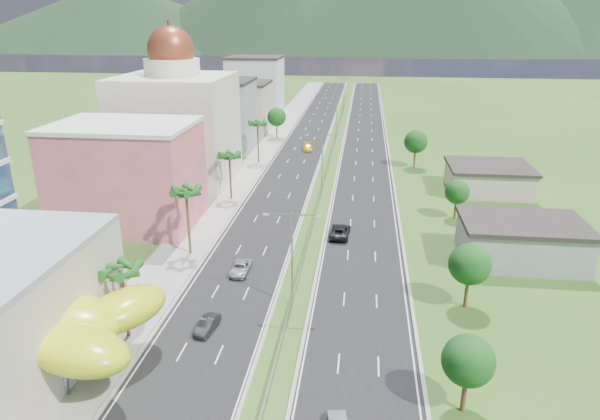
% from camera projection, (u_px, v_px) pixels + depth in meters
% --- Properties ---
extents(ground, '(500.00, 500.00, 0.00)m').
position_uv_depth(ground, '(278.00, 359.00, 50.04)').
color(ground, '#2D5119').
rests_on(ground, ground).
extents(road_left, '(11.00, 260.00, 0.04)m').
position_uv_depth(road_left, '(305.00, 143.00, 134.83)').
color(road_left, black).
rests_on(road_left, ground).
extents(road_right, '(11.00, 260.00, 0.04)m').
position_uv_depth(road_right, '(365.00, 145.00, 133.15)').
color(road_right, black).
rests_on(road_right, ground).
extents(sidewalk_left, '(7.00, 260.00, 0.12)m').
position_uv_depth(sidewalk_left, '(268.00, 142.00, 135.89)').
color(sidewalk_left, gray).
rests_on(sidewalk_left, ground).
extents(median_guardrail, '(0.10, 216.06, 0.76)m').
position_uv_depth(median_guardrail, '(330.00, 160.00, 116.98)').
color(median_guardrail, gray).
rests_on(median_guardrail, ground).
extents(streetlight_median_b, '(6.04, 0.25, 11.00)m').
position_uv_depth(streetlight_median_b, '(292.00, 250.00, 57.06)').
color(streetlight_median_b, gray).
rests_on(streetlight_median_b, ground).
extents(streetlight_median_c, '(6.04, 0.25, 11.00)m').
position_uv_depth(streetlight_median_c, '(322.00, 157.00, 94.37)').
color(streetlight_median_c, gray).
rests_on(streetlight_median_c, ground).
extents(streetlight_median_d, '(6.04, 0.25, 11.00)m').
position_uv_depth(streetlight_median_d, '(336.00, 114.00, 136.35)').
color(streetlight_median_d, gray).
rests_on(streetlight_median_d, ground).
extents(streetlight_median_e, '(6.04, 0.25, 11.00)m').
position_uv_depth(streetlight_median_e, '(344.00, 91.00, 178.33)').
color(streetlight_median_e, gray).
rests_on(streetlight_median_e, ground).
extents(lime_canopy, '(18.00, 15.00, 7.40)m').
position_uv_depth(lime_canopy, '(45.00, 322.00, 46.85)').
color(lime_canopy, '#B8C413').
rests_on(lime_canopy, ground).
extents(pink_shophouse, '(20.00, 15.00, 15.00)m').
position_uv_depth(pink_shophouse, '(127.00, 176.00, 80.47)').
color(pink_shophouse, '#CC535C').
rests_on(pink_shophouse, ground).
extents(domed_building, '(20.00, 20.00, 28.70)m').
position_uv_depth(domed_building, '(177.00, 123.00, 100.61)').
color(domed_building, beige).
rests_on(domed_building, ground).
extents(midrise_grey, '(16.00, 15.00, 16.00)m').
position_uv_depth(midrise_grey, '(218.00, 117.00, 124.97)').
color(midrise_grey, gray).
rests_on(midrise_grey, ground).
extents(midrise_beige, '(16.00, 15.00, 13.00)m').
position_uv_depth(midrise_beige, '(239.00, 108.00, 146.00)').
color(midrise_beige, '#B8A997').
rests_on(midrise_beige, ground).
extents(midrise_white, '(16.00, 15.00, 18.00)m').
position_uv_depth(midrise_white, '(255.00, 88.00, 166.60)').
color(midrise_white, silver).
rests_on(midrise_white, ground).
extents(shed_near, '(15.00, 10.00, 5.00)m').
position_uv_depth(shed_near, '(521.00, 243.00, 69.36)').
color(shed_near, gray).
rests_on(shed_near, ground).
extents(shed_far, '(14.00, 12.00, 4.40)m').
position_uv_depth(shed_far, '(488.00, 180.00, 97.22)').
color(shed_far, '#B8A997').
rests_on(shed_far, ground).
extents(palm_tree_b, '(3.60, 3.60, 8.10)m').
position_uv_depth(palm_tree_b, '(121.00, 273.00, 51.23)').
color(palm_tree_b, '#47301C').
rests_on(palm_tree_b, ground).
extents(palm_tree_c, '(3.60, 3.60, 9.60)m').
position_uv_depth(palm_tree_c, '(186.00, 194.00, 69.40)').
color(palm_tree_c, '#47301C').
rests_on(palm_tree_c, ground).
extents(palm_tree_d, '(3.60, 3.60, 8.60)m').
position_uv_depth(palm_tree_d, '(229.00, 157.00, 91.18)').
color(palm_tree_d, '#47301C').
rests_on(palm_tree_d, ground).
extents(palm_tree_e, '(3.60, 3.60, 9.40)m').
position_uv_depth(palm_tree_e, '(258.00, 125.00, 114.24)').
color(palm_tree_e, '#47301C').
rests_on(palm_tree_e, ground).
extents(leafy_tree_lfar, '(4.90, 4.90, 8.05)m').
position_uv_depth(leafy_tree_lfar, '(277.00, 117.00, 138.49)').
color(leafy_tree_lfar, '#47301C').
rests_on(leafy_tree_lfar, ground).
extents(leafy_tree_ra, '(4.20, 4.20, 6.90)m').
position_uv_depth(leafy_tree_ra, '(468.00, 361.00, 41.94)').
color(leafy_tree_ra, '#47301C').
rests_on(leafy_tree_ra, ground).
extents(leafy_tree_rb, '(4.55, 4.55, 7.47)m').
position_uv_depth(leafy_tree_rb, '(470.00, 264.00, 57.32)').
color(leafy_tree_rb, '#47301C').
rests_on(leafy_tree_rb, ground).
extents(leafy_tree_rc, '(3.85, 3.85, 6.33)m').
position_uv_depth(leafy_tree_rc, '(457.00, 192.00, 83.38)').
color(leafy_tree_rc, '#47301C').
rests_on(leafy_tree_rc, ground).
extents(leafy_tree_rd, '(4.90, 4.90, 8.05)m').
position_uv_depth(leafy_tree_rd, '(416.00, 142.00, 111.40)').
color(leafy_tree_rd, '#47301C').
rests_on(leafy_tree_rd, ground).
extents(mountain_ridge, '(860.00, 140.00, 90.00)m').
position_uv_depth(mountain_ridge, '(428.00, 53.00, 463.07)').
color(mountain_ridge, black).
rests_on(mountain_ridge, ground).
extents(car_dark_left, '(1.99, 4.18, 1.32)m').
position_uv_depth(car_dark_left, '(207.00, 325.00, 54.35)').
color(car_dark_left, black).
rests_on(car_dark_left, road_left).
extents(car_silver_mid_left, '(2.23, 4.75, 1.31)m').
position_uv_depth(car_silver_mid_left, '(241.00, 268.00, 66.56)').
color(car_silver_mid_left, '#9A9CA1').
rests_on(car_silver_mid_left, road_left).
extents(car_yellow_far_left, '(2.73, 5.47, 1.53)m').
position_uv_depth(car_yellow_far_left, '(308.00, 147.00, 127.33)').
color(car_yellow_far_left, yellow).
rests_on(car_yellow_far_left, road_left).
extents(car_dark_far_right, '(3.03, 6.03, 1.64)m').
position_uv_depth(car_dark_far_right, '(340.00, 231.00, 77.59)').
color(car_dark_far_right, black).
rests_on(car_dark_far_right, road_right).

